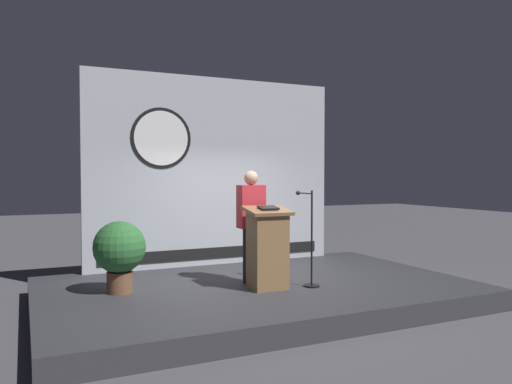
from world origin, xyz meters
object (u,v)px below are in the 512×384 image
podium (268,248)px  potted_plant (119,250)px  speaker_person (251,226)px  microphone_stand (310,252)px

podium → potted_plant: podium is taller
podium → speaker_person: size_ratio=0.71×
podium → speaker_person: speaker_person is taller
podium → potted_plant: bearing=161.6°
podium → microphone_stand: bearing=-7.9°
potted_plant → speaker_person: bearing=-5.5°
podium → potted_plant: (-2.01, 0.67, 0.00)m
microphone_stand → potted_plant: (-2.67, 0.76, 0.10)m
podium → speaker_person: bearing=95.5°
microphone_stand → potted_plant: microphone_stand is taller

